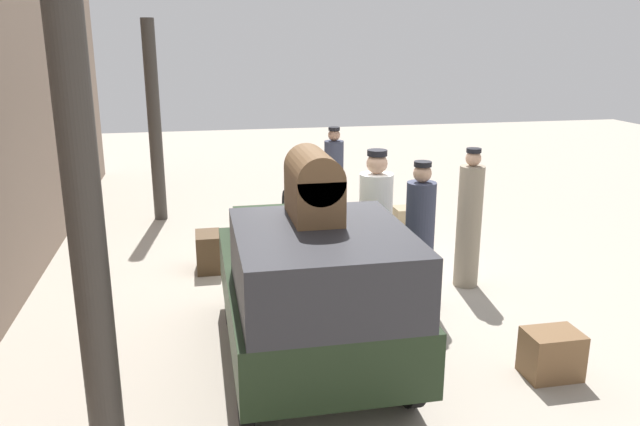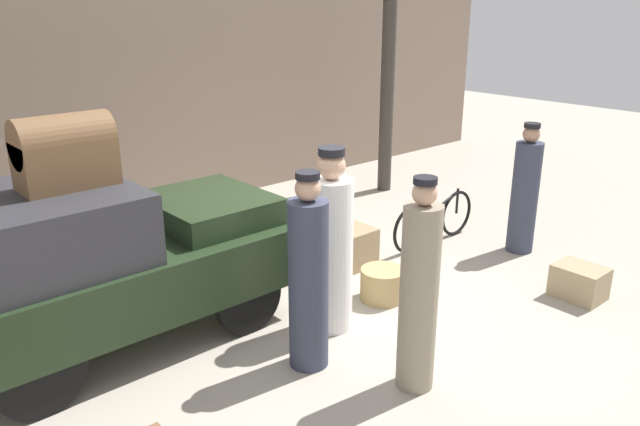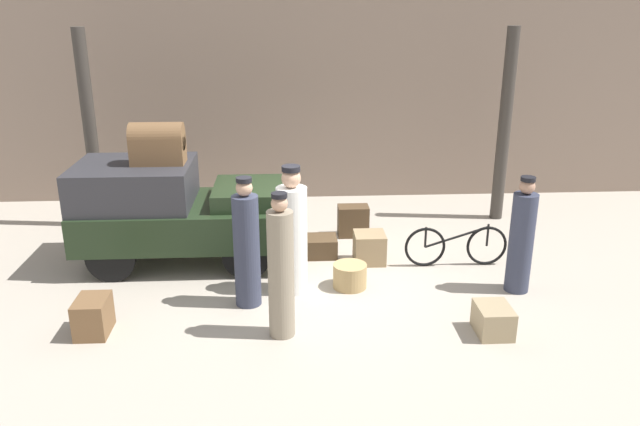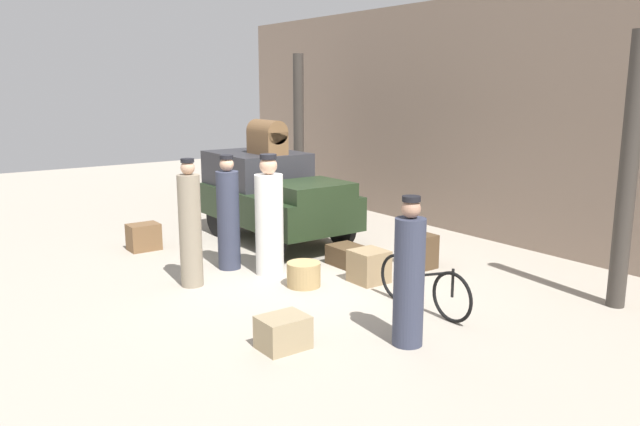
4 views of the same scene
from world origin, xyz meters
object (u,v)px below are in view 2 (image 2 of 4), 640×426
object	(u,v)px
suitcase_black_upright	(352,247)
porter_lifting_near_truck	(308,280)
bicycle	(434,220)
wicker_basket	(382,284)
porter_with_bicycle	(331,249)
trunk_wicker_pale	(579,282)
porter_standing_middle	(419,294)
suitcase_tan_flat	(284,223)
truck	(98,258)
suitcase_small_leather	(284,264)
trunk_on_truck_roof	(65,151)
porter_carrying_trunk	(525,194)

from	to	relation	value
suitcase_black_upright	porter_lifting_near_truck	bearing A→B (deg)	-144.14
bicycle	wicker_basket	distance (m)	1.87
bicycle	porter_with_bicycle	distance (m)	2.72
trunk_wicker_pale	bicycle	bearing A→B (deg)	88.00
porter_standing_middle	bicycle	bearing A→B (deg)	36.00
porter_lifting_near_truck	suitcase_tan_flat	xyz separation A→B (m)	(1.71, 2.52, -0.56)
porter_standing_middle	suitcase_tan_flat	distance (m)	3.64
truck	wicker_basket	xyz separation A→B (m)	(2.67, -1.13, -0.71)
truck	suitcase_tan_flat	xyz separation A→B (m)	(2.93, 0.94, -0.61)
suitcase_small_leather	trunk_on_truck_roof	bearing A→B (deg)	-178.62
wicker_basket	trunk_wicker_pale	distance (m)	2.19
truck	porter_standing_middle	world-z (taller)	porter_standing_middle
wicker_basket	porter_with_bicycle	xyz separation A→B (m)	(-0.83, -0.06, 0.67)
suitcase_black_upright	suitcase_tan_flat	xyz separation A→B (m)	(-0.14, 1.18, 0.03)
porter_lifting_near_truck	porter_standing_middle	bearing A→B (deg)	-61.53
porter_with_bicycle	trunk_wicker_pale	bearing A→B (deg)	-28.53
porter_carrying_trunk	suitcase_tan_flat	xyz separation A→B (m)	(-2.13, 2.30, -0.51)
porter_standing_middle	truck	bearing A→B (deg)	124.69
wicker_basket	trunk_on_truck_roof	size ratio (longest dim) A/B	0.62
trunk_on_truck_roof	truck	bearing A→B (deg)	0.00
wicker_basket	suitcase_black_upright	bearing A→B (deg)	65.81
porter_standing_middle	suitcase_black_upright	xyz separation A→B (m)	(1.39, 2.19, -0.63)
suitcase_tan_flat	trunk_on_truck_roof	world-z (taller)	trunk_on_truck_roof
porter_carrying_trunk	suitcase_tan_flat	bearing A→B (deg)	132.75
porter_standing_middle	porter_with_bicycle	bearing A→B (deg)	83.05
porter_standing_middle	suitcase_black_upright	world-z (taller)	porter_standing_middle
bicycle	porter_lifting_near_truck	size ratio (longest dim) A/B	0.89
bicycle	trunk_wicker_pale	bearing A→B (deg)	-92.00
bicycle	porter_carrying_trunk	xyz separation A→B (m)	(0.66, -0.91, 0.45)
truck	suitcase_small_leather	world-z (taller)	truck
trunk_wicker_pale	suitcase_tan_flat	world-z (taller)	suitcase_tan_flat
porter_standing_middle	suitcase_small_leather	distance (m)	2.64
truck	porter_carrying_trunk	world-z (taller)	porter_carrying_trunk
truck	suitcase_tan_flat	size ratio (longest dim) A/B	5.90
suitcase_black_upright	suitcase_tan_flat	distance (m)	1.19
truck	porter_lifting_near_truck	bearing A→B (deg)	-52.28
porter_carrying_trunk	suitcase_black_upright	bearing A→B (deg)	150.53
porter_lifting_near_truck	suitcase_small_leather	xyz separation A→B (m)	(1.01, 1.63, -0.68)
truck	trunk_on_truck_roof	distance (m)	1.05
bicycle	trunk_on_truck_roof	world-z (taller)	trunk_on_truck_roof
suitcase_small_leather	suitcase_tan_flat	size ratio (longest dim) A/B	1.26
wicker_basket	porter_lifting_near_truck	xyz separation A→B (m)	(-1.45, -0.44, 0.66)
truck	trunk_wicker_pale	distance (m)	5.08
truck	porter_with_bicycle	world-z (taller)	porter_with_bicycle
wicker_basket	suitcase_tan_flat	bearing A→B (deg)	82.67
porter_standing_middle	trunk_wicker_pale	xyz separation A→B (m)	(2.65, -0.12, -0.68)
wicker_basket	suitcase_small_leather	world-z (taller)	wicker_basket
suitcase_tan_flat	truck	bearing A→B (deg)	-162.24
porter_standing_middle	suitcase_tan_flat	world-z (taller)	porter_standing_middle
bicycle	suitcase_small_leather	world-z (taller)	bicycle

